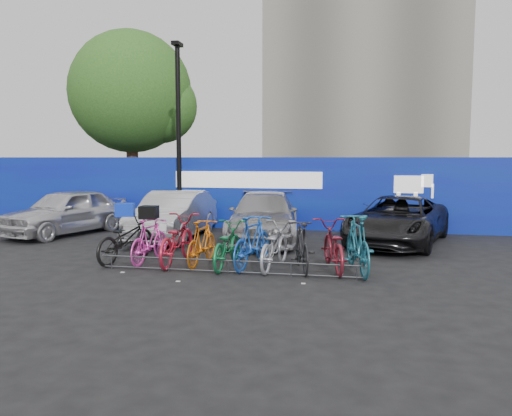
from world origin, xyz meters
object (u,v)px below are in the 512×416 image
(car_2, at_px, (264,217))
(bike_2, at_px, (176,240))
(tree, at_px, (136,95))
(lamppost, at_px, (179,131))
(bike_5, at_px, (252,242))
(bike_rack, at_px, (228,266))
(car_3, at_px, (398,220))
(bike_0, at_px, (126,239))
(bike_4, at_px, (227,245))
(car_0, at_px, (66,211))
(bike_1, at_px, (149,241))
(bike_9, at_px, (358,244))
(car_1, at_px, (174,215))
(bike_8, at_px, (333,246))
(bike_3, at_px, (202,243))
(bike_7, at_px, (302,246))
(bike_6, at_px, (274,246))

(car_2, distance_m, bike_2, 3.85)
(tree, xyz_separation_m, lamppost, (3.57, -4.66, -1.80))
(lamppost, relative_size, bike_5, 3.19)
(bike_rack, bearing_deg, car_2, 90.45)
(car_3, bearing_deg, bike_0, -133.42)
(bike_2, bearing_deg, bike_4, 172.30)
(car_0, relative_size, car_2, 0.89)
(bike_1, relative_size, bike_9, 0.83)
(car_1, xyz_separation_m, bike_2, (1.29, -3.29, -0.15))
(bike_1, bearing_deg, tree, -59.63)
(tree, relative_size, bike_8, 3.88)
(bike_3, bearing_deg, lamppost, -61.52)
(car_1, relative_size, car_3, 0.90)
(car_0, distance_m, bike_0, 5.04)
(bike_rack, bearing_deg, car_3, 49.92)
(tree, relative_size, bike_1, 4.61)
(car_3, xyz_separation_m, bike_2, (-5.12, -3.68, -0.11))
(bike_7, bearing_deg, bike_0, -16.03)
(bike_4, relative_size, bike_6, 0.99)
(car_1, bearing_deg, tree, 121.48)
(car_3, bearing_deg, car_0, -162.20)
(bike_5, height_order, bike_8, bike_5)
(lamppost, xyz_separation_m, bike_6, (4.05, -5.32, -2.77))
(bike_8, height_order, bike_9, bike_9)
(bike_1, distance_m, bike_7, 3.49)
(car_1, xyz_separation_m, bike_6, (3.53, -3.36, -0.20))
(bike_2, distance_m, bike_7, 2.85)
(tree, xyz_separation_m, car_2, (6.74, -6.32, -4.38))
(car_1, height_order, bike_0, car_1)
(bike_4, bearing_deg, tree, -54.81)
(lamppost, distance_m, bike_8, 7.93)
(bike_6, distance_m, bike_7, 0.62)
(bike_rack, distance_m, bike_8, 2.26)
(car_1, height_order, bike_5, car_1)
(bike_7, bearing_deg, car_3, -134.19)
(car_2, bearing_deg, bike_2, -117.18)
(car_2, xyz_separation_m, bike_1, (-1.99, -3.62, -0.18))
(lamppost, xyz_separation_m, car_1, (0.52, -1.96, -2.57))
(car_0, relative_size, bike_5, 2.20)
(car_1, bearing_deg, bike_3, -60.50)
(car_3, xyz_separation_m, bike_9, (-1.12, -3.84, -0.05))
(bike_rack, relative_size, bike_9, 2.74)
(bike_1, bearing_deg, lamppost, -72.65)
(tree, height_order, bike_7, tree)
(bike_3, bearing_deg, bike_0, 2.34)
(tree, distance_m, bike_0, 11.64)
(bike_1, height_order, bike_6, bike_1)
(car_2, relative_size, bike_4, 2.51)
(car_0, distance_m, bike_3, 6.53)
(bike_rack, height_order, bike_5, bike_5)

